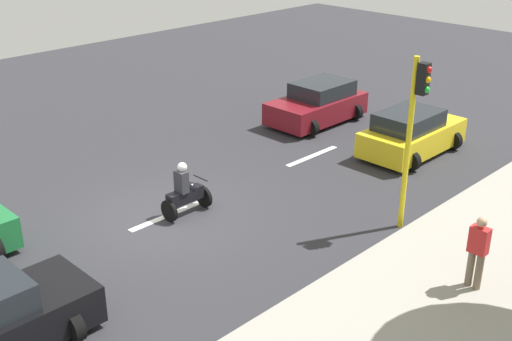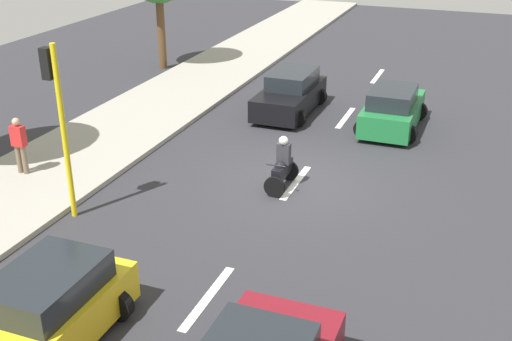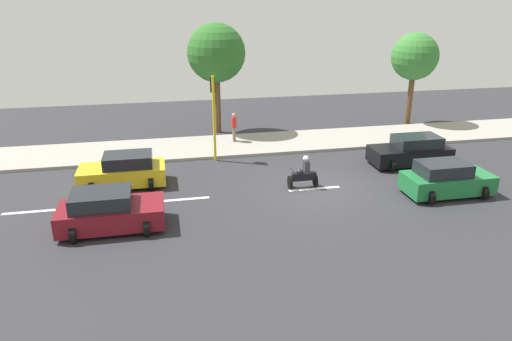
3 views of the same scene
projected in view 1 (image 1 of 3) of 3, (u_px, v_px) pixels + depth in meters
ground_plane at (167, 218)px, 17.35m from camera, size 40.00×60.00×0.10m
sidewalk at (384, 329)px, 12.76m from camera, size 4.00×60.00×0.15m
lane_stripe_mid at (167, 216)px, 17.33m from camera, size 0.20×2.40×0.01m
lane_stripe_south at (312, 156)px, 21.22m from camera, size 0.20×2.40×0.01m
lane_stripe_far_south at (412, 115)px, 25.10m from camera, size 0.20×2.40×0.01m
car_yellow_cab at (411, 134)px, 21.15m from camera, size 2.23×3.86×1.52m
car_maroon at (318, 104)px, 24.08m from camera, size 2.32×3.87×1.52m
motorcycle at (185, 193)px, 17.19m from camera, size 0.60×1.30×1.53m
pedestrian_near_signal at (478, 250)px, 13.63m from camera, size 0.40×0.24×1.69m
traffic_light_corner at (414, 121)px, 15.58m from camera, size 0.49×0.24×4.50m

